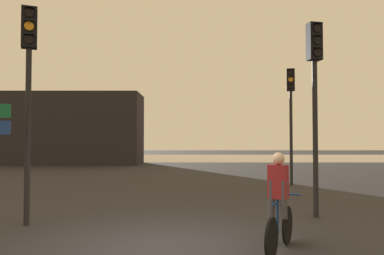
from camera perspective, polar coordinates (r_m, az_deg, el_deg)
name	(u,v)px	position (r m, az deg, el deg)	size (l,w,h in m)	color
ground_plane	(163,248)	(6.61, -4.45, -17.90)	(120.00, 120.00, 0.00)	#28282D
water_strip	(186,158)	(38.36, -0.85, -4.63)	(80.00, 16.00, 0.01)	gray
distant_building	(52,129)	(30.23, -20.60, -0.21)	(13.33, 4.00, 5.32)	black
traffic_light_far_right	(290,104)	(15.64, 14.69, 3.41)	(0.37, 0.38, 4.70)	black
traffic_light_near_right	(314,82)	(9.45, 18.07, 6.61)	(0.36, 0.38, 4.63)	black
traffic_light_near_left	(27,73)	(8.89, -23.78, 7.55)	(0.39, 0.41, 4.71)	black
cyclist	(278,202)	(6.30, 12.95, -11.01)	(0.83, 1.54, 1.62)	black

